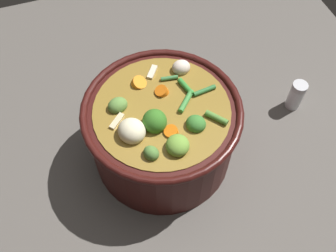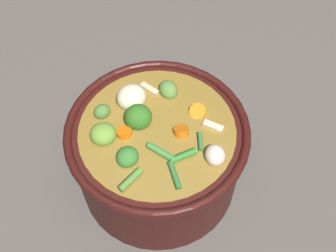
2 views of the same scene
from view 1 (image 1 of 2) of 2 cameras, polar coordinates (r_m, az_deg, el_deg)
ground_plane at (r=0.77m, az=-0.79°, el=-3.85°), size 1.10×1.10×0.00m
cooking_pot at (r=0.70m, az=-0.87°, el=-0.70°), size 0.28×0.28×0.18m
salt_shaker at (r=0.85m, az=18.51°, el=4.36°), size 0.03×0.03×0.07m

